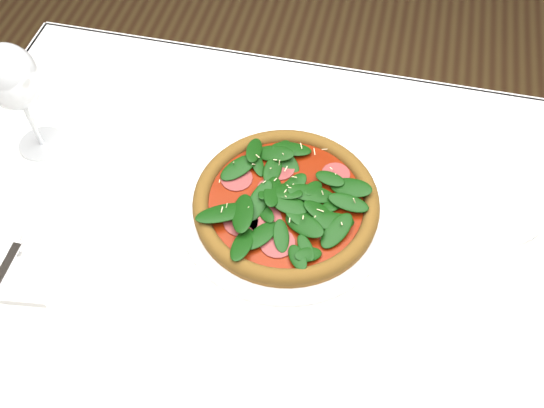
% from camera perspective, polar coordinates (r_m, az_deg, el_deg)
% --- Properties ---
extents(ground, '(6.00, 6.00, 0.00)m').
position_cam_1_polar(ground, '(1.63, 1.12, -17.42)').
color(ground, brown).
rests_on(ground, ground).
extents(dining_table, '(1.21, 0.81, 0.75)m').
position_cam_1_polar(dining_table, '(1.03, 1.70, -6.26)').
color(dining_table, silver).
rests_on(dining_table, ground).
extents(plate, '(0.34, 0.34, 0.01)m').
position_cam_1_polar(plate, '(0.97, 1.31, -0.34)').
color(plate, white).
rests_on(plate, dining_table).
extents(pizza, '(0.38, 0.38, 0.04)m').
position_cam_1_polar(pizza, '(0.95, 1.33, 0.33)').
color(pizza, olive).
rests_on(pizza, plate).
extents(wine_glass, '(0.09, 0.09, 0.21)m').
position_cam_1_polar(wine_glass, '(1.03, -23.28, 10.69)').
color(wine_glass, silver).
rests_on(wine_glass, dining_table).
extents(napkin, '(0.16, 0.09, 0.01)m').
position_cam_1_polar(napkin, '(0.98, -24.05, -6.49)').
color(napkin, silver).
rests_on(napkin, dining_table).
extents(fork, '(0.02, 0.15, 0.00)m').
position_cam_1_polar(fork, '(0.99, -23.55, -4.94)').
color(fork, silver).
rests_on(fork, napkin).
extents(saucer_far, '(0.13, 0.13, 0.01)m').
position_cam_1_polar(saucer_far, '(1.03, 20.94, -0.52)').
color(saucer_far, white).
rests_on(saucer_far, dining_table).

